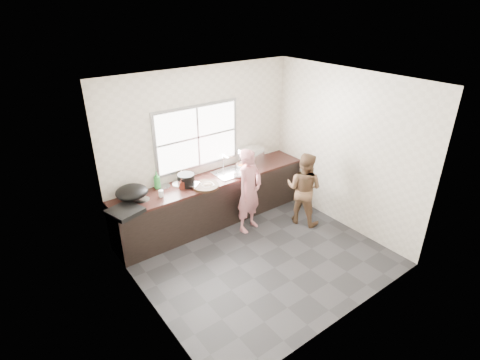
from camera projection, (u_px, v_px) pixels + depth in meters
floor at (260, 256)px, 5.89m from camera, size 3.60×3.20×0.01m
ceiling at (265, 82)px, 4.70m from camera, size 3.60×3.20×0.01m
wall_back at (202, 146)px, 6.45m from camera, size 3.60×0.01×2.70m
wall_left at (142, 220)px, 4.33m from camera, size 0.01×3.20×2.70m
wall_right at (345, 151)px, 6.27m from camera, size 0.01×3.20×2.70m
wall_front at (354, 230)px, 4.14m from camera, size 3.60×0.01×2.70m
cabinet at (214, 201)px, 6.64m from camera, size 3.60×0.62×0.82m
countertop at (213, 179)px, 6.45m from camera, size 3.60×0.64×0.04m
sink at (230, 173)px, 6.63m from camera, size 0.55×0.45×0.02m
faucet at (223, 162)px, 6.71m from camera, size 0.02×0.02×0.30m
window_frame at (197, 137)px, 6.30m from camera, size 1.60×0.05×1.10m
window_glazing at (198, 137)px, 6.28m from camera, size 1.50×0.01×1.00m
woman at (249, 193)px, 6.31m from camera, size 0.57×0.45×1.38m
person_side at (304, 189)px, 6.52m from camera, size 0.72×0.79×1.33m
cutting_board at (206, 186)px, 6.13m from camera, size 0.50×0.50×0.04m
cleaver at (194, 184)px, 6.14m from camera, size 0.24×0.22×0.01m
bowl_mince at (208, 185)px, 6.15m from camera, size 0.22×0.22×0.05m
bowl_crabs at (242, 166)px, 6.84m from camera, size 0.24×0.24×0.06m
bowl_held at (238, 175)px, 6.48m from camera, size 0.21×0.21×0.06m
black_pot at (186, 180)px, 6.16m from camera, size 0.35×0.35×0.20m
plate_food at (179, 184)px, 6.22m from camera, size 0.29×0.29×0.02m
bottle_green at (157, 180)px, 6.04m from camera, size 0.15×0.15×0.29m
bottle_brown_tall at (181, 184)px, 6.06m from camera, size 0.09×0.09×0.17m
bottle_brown_short at (182, 177)px, 6.31m from camera, size 0.17×0.17×0.17m
glass_jar at (161, 194)px, 5.83m from camera, size 0.09×0.09×0.11m
burner at (125, 211)px, 5.39m from camera, size 0.53×0.53×0.06m
wok at (132, 192)px, 5.66m from camera, size 0.54×0.54×0.18m
dish_rack at (251, 156)px, 6.93m from camera, size 0.44×0.34×0.30m
pot_lid_left at (142, 200)px, 5.75m from camera, size 0.31×0.31×0.01m
pot_lid_right at (163, 186)px, 6.16m from camera, size 0.27×0.27×0.01m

